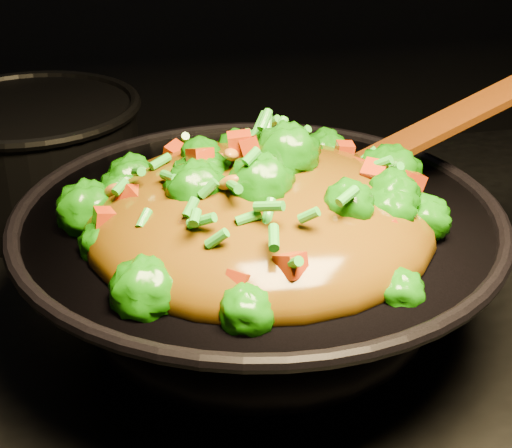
{
  "coord_description": "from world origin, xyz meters",
  "views": [
    {
      "loc": [
        -0.04,
        -0.6,
        1.35
      ],
      "look_at": [
        0.09,
        0.03,
        1.01
      ],
      "focal_mm": 55.0,
      "sensor_mm": 36.0,
      "label": 1
    }
  ],
  "objects": [
    {
      "name": "wok",
      "position": [
        0.09,
        0.02,
        0.96
      ],
      "size": [
        0.53,
        0.53,
        0.12
      ],
      "primitive_type": null,
      "rotation": [
        0.0,
        0.0,
        -0.27
      ],
      "color": "black",
      "rests_on": "stovetop"
    },
    {
      "name": "stir_fry",
      "position": [
        0.09,
        -0.01,
        1.07
      ],
      "size": [
        0.38,
        0.38,
        0.11
      ],
      "primitive_type": null,
      "rotation": [
        0.0,
        0.0,
        -0.27
      ],
      "color": "#166707",
      "rests_on": "wok"
    },
    {
      "name": "spatula",
      "position": [
        0.27,
        0.06,
        1.07
      ],
      "size": [
        0.26,
        0.06,
        0.11
      ],
      "primitive_type": "cube",
      "rotation": [
        0.0,
        -0.38,
        0.05
      ],
      "color": "#3A1A04",
      "rests_on": "wok"
    },
    {
      "name": "back_pot",
      "position": [
        -0.12,
        0.32,
        0.97
      ],
      "size": [
        0.25,
        0.25,
        0.14
      ],
      "primitive_type": "cylinder",
      "rotation": [
        0.0,
        0.0,
        0.01
      ],
      "color": "black",
      "rests_on": "stovetop"
    }
  ]
}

